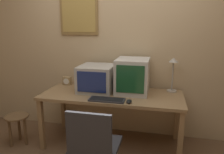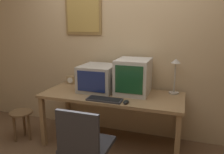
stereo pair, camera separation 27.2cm
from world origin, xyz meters
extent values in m
cube|color=#D1B284|center=(0.00, 1.17, 1.30)|extent=(8.00, 0.05, 2.60)
cube|color=olive|center=(-0.56, 1.13, 1.68)|extent=(0.55, 0.02, 0.53)
cube|color=#B79347|center=(-0.56, 1.12, 1.68)|extent=(0.49, 0.01, 0.45)
cube|color=#99754C|center=(0.00, 0.73, 0.68)|extent=(1.77, 0.73, 0.04)
cube|color=#99754C|center=(-0.84, 0.42, 0.33)|extent=(0.06, 0.06, 0.67)
cube|color=#99754C|center=(0.84, 0.42, 0.33)|extent=(0.06, 0.06, 0.67)
cube|color=#99754C|center=(-0.84, 1.05, 0.33)|extent=(0.06, 0.06, 0.67)
cube|color=#99754C|center=(0.84, 1.05, 0.33)|extent=(0.06, 0.06, 0.67)
cube|color=#B7B2A8|center=(-0.22, 0.83, 0.87)|extent=(0.45, 0.48, 0.34)
cube|color=navy|center=(-0.22, 0.59, 0.88)|extent=(0.37, 0.01, 0.26)
cube|color=beige|center=(0.24, 0.86, 0.92)|extent=(0.41, 0.46, 0.44)
cube|color=#194C28|center=(0.24, 0.63, 0.93)|extent=(0.33, 0.01, 0.33)
cube|color=#333338|center=(0.00, 0.47, 0.71)|extent=(0.41, 0.16, 0.02)
cube|color=black|center=(0.00, 0.47, 0.73)|extent=(0.38, 0.13, 0.00)
ellipsoid|color=black|center=(0.26, 0.45, 0.72)|extent=(0.06, 0.11, 0.03)
cube|color=#A38456|center=(-0.73, 1.01, 0.76)|extent=(0.12, 0.07, 0.12)
cylinder|color=white|center=(-0.73, 0.97, 0.76)|extent=(0.09, 0.01, 0.09)
cylinder|color=#B2A899|center=(0.74, 1.00, 0.71)|extent=(0.13, 0.13, 0.02)
cylinder|color=#B2A899|center=(0.74, 1.00, 0.91)|extent=(0.02, 0.02, 0.38)
cone|color=#B2A899|center=(0.74, 1.00, 1.12)|extent=(0.12, 0.12, 0.05)
cube|color=#2D2D33|center=(0.03, -0.06, 0.43)|extent=(0.43, 0.43, 0.04)
cube|color=#2D2D33|center=(0.03, -0.26, 0.65)|extent=(0.40, 0.04, 0.40)
cylinder|color=brown|center=(-1.21, 0.46, 0.39)|extent=(0.30, 0.30, 0.02)
cylinder|color=brown|center=(-1.11, 0.46, 0.19)|extent=(0.04, 0.04, 0.38)
cylinder|color=brown|center=(-1.27, 0.55, 0.19)|extent=(0.04, 0.04, 0.38)
cylinder|color=brown|center=(-1.27, 0.37, 0.19)|extent=(0.04, 0.04, 0.38)
camera|label=1|loc=(0.59, -1.85, 1.56)|focal=35.00mm
camera|label=2|loc=(0.85, -1.78, 1.56)|focal=35.00mm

